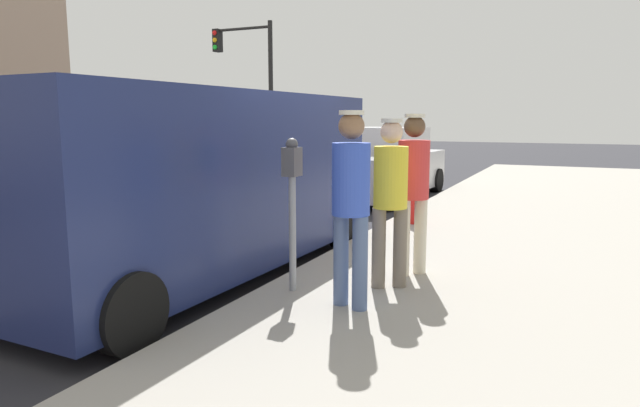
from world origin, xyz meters
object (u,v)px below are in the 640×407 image
object	(u,v)px
parked_sedan_ahead	(382,166)
fire_hydrant	(413,198)
parking_meter_near	(292,188)
pedestrian_in_red	(413,183)
pedestrian_in_yellow	(390,192)
traffic_light_corner	(250,71)
parked_van	(196,179)
pedestrian_in_blue	(351,196)

from	to	relation	value
parked_sedan_ahead	fire_hydrant	bearing A→B (deg)	-63.98
parking_meter_near	parked_sedan_ahead	world-z (taller)	parking_meter_near
parking_meter_near	pedestrian_in_red	world-z (taller)	pedestrian_in_red
pedestrian_in_yellow	traffic_light_corner	distance (m)	15.25
pedestrian_in_red	fire_hydrant	xyz separation A→B (m)	(-0.81, 2.96, -0.59)
parked_sedan_ahead	fire_hydrant	size ratio (longest dim) A/B	5.21
fire_hydrant	parked_sedan_ahead	bearing A→B (deg)	116.02
parked_van	fire_hydrant	bearing A→B (deg)	65.92
pedestrian_in_yellow	traffic_light_corner	xyz separation A→B (m)	(-9.12, 11.99, 2.39)
pedestrian_in_yellow	parked_sedan_ahead	distance (m)	7.60
pedestrian_in_blue	traffic_light_corner	size ratio (longest dim) A/B	0.34
pedestrian_in_blue	fire_hydrant	xyz separation A→B (m)	(-0.60, 4.25, -0.61)
parking_meter_near	traffic_light_corner	bearing A→B (deg)	123.53
parking_meter_near	pedestrian_in_blue	size ratio (longest dim) A/B	0.86
pedestrian_in_blue	fire_hydrant	bearing A→B (deg)	98.08
pedestrian_in_blue	parked_van	distance (m)	2.30
pedestrian_in_yellow	pedestrian_in_red	world-z (taller)	pedestrian_in_red
parked_van	pedestrian_in_yellow	bearing A→B (deg)	1.44
pedestrian_in_yellow	fire_hydrant	xyz separation A→B (m)	(-0.74, 3.52, -0.56)
pedestrian_in_yellow	parked_sedan_ahead	bearing A→B (deg)	109.33
parked_sedan_ahead	traffic_light_corner	xyz separation A→B (m)	(-6.61, 4.83, 2.77)
parking_meter_near	parked_sedan_ahead	distance (m)	7.87
pedestrian_in_red	parked_sedan_ahead	xyz separation A→B (m)	(-2.59, 6.60, -0.41)
pedestrian_in_yellow	parked_van	xyz separation A→B (m)	(-2.34, -0.06, 0.03)
parking_meter_near	fire_hydrant	world-z (taller)	parking_meter_near
parked_sedan_ahead	parked_van	bearing A→B (deg)	-88.61
pedestrian_in_red	traffic_light_corner	size ratio (longest dim) A/B	0.34
fire_hydrant	pedestrian_in_red	bearing A→B (deg)	-74.67
parking_meter_near	pedestrian_in_blue	xyz separation A→B (m)	(0.70, -0.22, -0.01)
pedestrian_in_blue	parked_van	xyz separation A→B (m)	(-2.20, 0.67, -0.02)
traffic_light_corner	fire_hydrant	xyz separation A→B (m)	(8.38, -8.47, -2.95)
pedestrian_in_red	pedestrian_in_blue	distance (m)	1.31
pedestrian_in_red	pedestrian_in_yellow	bearing A→B (deg)	-97.53
pedestrian_in_yellow	parked_van	bearing A→B (deg)	-178.56
pedestrian_in_yellow	parked_van	size ratio (longest dim) A/B	0.32
parking_meter_near	parked_van	distance (m)	1.57
pedestrian_in_red	parked_sedan_ahead	bearing A→B (deg)	111.41
pedestrian_in_red	parked_van	world-z (taller)	parked_van
pedestrian_in_red	fire_hydrant	world-z (taller)	pedestrian_in_red
pedestrian_in_yellow	parked_van	distance (m)	2.34
parked_sedan_ahead	pedestrian_in_blue	bearing A→B (deg)	-73.22
parked_van	traffic_light_corner	bearing A→B (deg)	119.38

